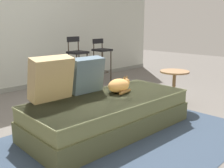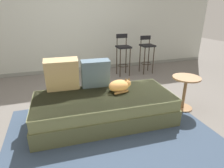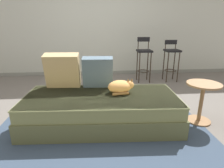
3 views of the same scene
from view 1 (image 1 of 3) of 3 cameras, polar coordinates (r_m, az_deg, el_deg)
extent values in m
plane|color=#66605B|center=(3.50, -5.28, -8.07)|extent=(16.00, 16.00, 0.00)
cube|color=#B7BCB2|center=(5.20, -22.30, 12.60)|extent=(8.00, 0.10, 2.60)
cube|color=gray|center=(5.29, -20.88, -1.05)|extent=(8.00, 0.02, 0.09)
cube|color=#334256|center=(3.04, 3.47, -11.37)|extent=(2.70, 2.00, 0.01)
cube|color=brown|center=(3.18, -0.61, -7.93)|extent=(2.04, 0.98, 0.24)
cube|color=olive|center=(3.12, -0.62, -4.42)|extent=(2.00, 0.94, 0.17)
cube|color=#868C57|center=(3.09, -0.63, -3.06)|extent=(2.01, 0.95, 0.02)
cube|color=tan|center=(2.99, -13.08, 1.18)|extent=(0.49, 0.28, 0.50)
cube|color=#4C6070|center=(3.27, -5.48, 1.97)|extent=(0.44, 0.23, 0.45)
ellipsoid|color=tan|center=(3.30, 1.45, -0.34)|extent=(0.36, 0.29, 0.17)
sphere|color=tan|center=(3.40, 2.97, 0.39)|extent=(0.11, 0.11, 0.11)
cone|color=brown|center=(3.37, 2.70, 1.53)|extent=(0.03, 0.03, 0.04)
cone|color=brown|center=(3.40, 3.27, 1.65)|extent=(0.03, 0.03, 0.04)
cylinder|color=brown|center=(3.25, 2.86, -1.69)|extent=(0.22, 0.07, 0.04)
cylinder|color=#2D2319|center=(4.97, -7.58, 2.40)|extent=(0.02, 0.02, 0.69)
cylinder|color=#2D2319|center=(5.12, -5.37, 2.78)|extent=(0.02, 0.02, 0.69)
cylinder|color=#2D2319|center=(5.16, -9.31, 2.75)|extent=(0.02, 0.02, 0.69)
cylinder|color=#2D2319|center=(5.31, -7.12, 3.12)|extent=(0.02, 0.02, 0.69)
torus|color=#2D2319|center=(5.16, -7.31, 1.69)|extent=(0.27, 0.27, 0.02)
cube|color=black|center=(5.09, -7.47, 6.84)|extent=(0.32, 0.32, 0.04)
cylinder|color=#2D2319|center=(5.11, -9.48, 8.06)|extent=(0.02, 0.02, 0.26)
cylinder|color=#2D2319|center=(5.25, -7.35, 8.27)|extent=(0.02, 0.02, 0.26)
cube|color=black|center=(5.17, -8.45, 9.62)|extent=(0.28, 0.03, 0.10)
cylinder|color=#2D2319|center=(5.38, -2.15, 3.33)|extent=(0.02, 0.02, 0.69)
cylinder|color=#2D2319|center=(5.55, -0.24, 3.66)|extent=(0.02, 0.02, 0.69)
cylinder|color=#2D2319|center=(5.56, -3.96, 3.64)|extent=(0.02, 0.02, 0.69)
cylinder|color=#2D2319|center=(5.73, -2.05, 3.95)|extent=(0.02, 0.02, 0.69)
torus|color=#2D2319|center=(5.57, -2.09, 2.65)|extent=(0.27, 0.27, 0.02)
cube|color=black|center=(5.51, -2.13, 7.42)|extent=(0.32, 0.32, 0.04)
cylinder|color=#2D2319|center=(5.51, -3.99, 8.22)|extent=(0.02, 0.02, 0.20)
cylinder|color=#2D2319|center=(5.68, -2.16, 8.38)|extent=(0.02, 0.02, 0.20)
cube|color=black|center=(5.59, -3.08, 9.31)|extent=(0.28, 0.03, 0.10)
cylinder|color=olive|center=(4.14, 13.28, -1.17)|extent=(0.05, 0.05, 0.53)
cylinder|color=olive|center=(4.21, 13.09, -4.56)|extent=(0.32, 0.32, 0.02)
cylinder|color=olive|center=(4.08, 13.48, 2.63)|extent=(0.44, 0.44, 0.02)
camera|label=2|loc=(1.50, 56.66, 18.59)|focal=30.00mm
camera|label=3|loc=(2.07, 50.27, 9.63)|focal=30.00mm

